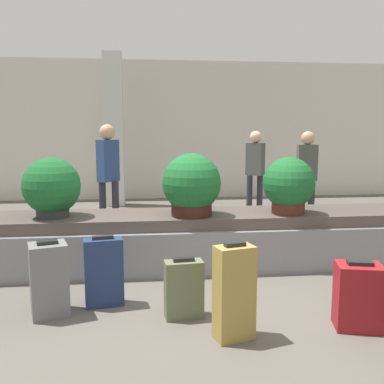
{
  "coord_description": "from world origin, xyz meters",
  "views": [
    {
      "loc": [
        -0.56,
        -3.71,
        1.58
      ],
      "look_at": [
        0.0,
        1.22,
        0.88
      ],
      "focal_mm": 40.0,
      "sensor_mm": 36.0,
      "label": 1
    }
  ],
  "objects_px": {
    "suitcase_4": "(358,296)",
    "traveler_2": "(255,166)",
    "potted_plant_0": "(289,186)",
    "potted_plant_1": "(192,186)",
    "suitcase_1": "(104,272)",
    "suitcase_6": "(184,289)",
    "pillar": "(114,130)",
    "traveler_0": "(307,170)",
    "traveler_1": "(108,169)",
    "potted_plant_2": "(52,188)",
    "suitcase_3": "(49,279)",
    "suitcase_2": "(234,292)"
  },
  "relations": [
    {
      "from": "suitcase_6",
      "to": "potted_plant_2",
      "type": "distance_m",
      "value": 2.06
    },
    {
      "from": "suitcase_1",
      "to": "traveler_0",
      "type": "relative_size",
      "value": 0.41
    },
    {
      "from": "traveler_2",
      "to": "suitcase_3",
      "type": "bearing_deg",
      "value": -84.32
    },
    {
      "from": "potted_plant_2",
      "to": "traveler_1",
      "type": "height_order",
      "value": "traveler_1"
    },
    {
      "from": "potted_plant_2",
      "to": "suitcase_3",
      "type": "bearing_deg",
      "value": -80.73
    },
    {
      "from": "suitcase_1",
      "to": "traveler_1",
      "type": "relative_size",
      "value": 0.39
    },
    {
      "from": "potted_plant_1",
      "to": "suitcase_2",
      "type": "bearing_deg",
      "value": -85.55
    },
    {
      "from": "potted_plant_1",
      "to": "traveler_2",
      "type": "distance_m",
      "value": 3.42
    },
    {
      "from": "pillar",
      "to": "potted_plant_1",
      "type": "distance_m",
      "value": 4.66
    },
    {
      "from": "suitcase_3",
      "to": "suitcase_2",
      "type": "bearing_deg",
      "value": -39.29
    },
    {
      "from": "pillar",
      "to": "potted_plant_0",
      "type": "xyz_separation_m",
      "value": [
        2.29,
        -4.48,
        -0.64
      ]
    },
    {
      "from": "traveler_1",
      "to": "traveler_2",
      "type": "xyz_separation_m",
      "value": [
        2.63,
        1.12,
        -0.07
      ]
    },
    {
      "from": "potted_plant_0",
      "to": "potted_plant_2",
      "type": "distance_m",
      "value": 2.7
    },
    {
      "from": "suitcase_4",
      "to": "pillar",
      "type": "bearing_deg",
      "value": 124.25
    },
    {
      "from": "suitcase_1",
      "to": "suitcase_2",
      "type": "xyz_separation_m",
      "value": [
        1.05,
        -0.76,
        0.05
      ]
    },
    {
      "from": "suitcase_4",
      "to": "potted_plant_1",
      "type": "bearing_deg",
      "value": 138.61
    },
    {
      "from": "suitcase_1",
      "to": "potted_plant_1",
      "type": "bearing_deg",
      "value": 37.14
    },
    {
      "from": "suitcase_6",
      "to": "potted_plant_0",
      "type": "relative_size",
      "value": 0.79
    },
    {
      "from": "potted_plant_1",
      "to": "traveler_0",
      "type": "height_order",
      "value": "traveler_0"
    },
    {
      "from": "potted_plant_0",
      "to": "potted_plant_1",
      "type": "distance_m",
      "value": 1.14
    },
    {
      "from": "potted_plant_1",
      "to": "traveler_1",
      "type": "bearing_deg",
      "value": 119.33
    },
    {
      "from": "potted_plant_0",
      "to": "pillar",
      "type": "bearing_deg",
      "value": 117.06
    },
    {
      "from": "suitcase_2",
      "to": "suitcase_1",
      "type": "bearing_deg",
      "value": 129.03
    },
    {
      "from": "suitcase_1",
      "to": "potted_plant_2",
      "type": "xyz_separation_m",
      "value": [
        -0.65,
        1.06,
        0.64
      ]
    },
    {
      "from": "potted_plant_1",
      "to": "traveler_0",
      "type": "xyz_separation_m",
      "value": [
        2.19,
        2.14,
        -0.03
      ]
    },
    {
      "from": "pillar",
      "to": "traveler_1",
      "type": "xyz_separation_m",
      "value": [
        0.06,
        -2.55,
        -0.59
      ]
    },
    {
      "from": "traveler_1",
      "to": "potted_plant_1",
      "type": "bearing_deg",
      "value": -108.44
    },
    {
      "from": "traveler_1",
      "to": "traveler_0",
      "type": "bearing_deg",
      "value": -44.21
    },
    {
      "from": "pillar",
      "to": "traveler_1",
      "type": "height_order",
      "value": "pillar"
    },
    {
      "from": "suitcase_3",
      "to": "traveler_0",
      "type": "distance_m",
      "value": 4.86
    },
    {
      "from": "suitcase_4",
      "to": "traveler_2",
      "type": "relative_size",
      "value": 0.35
    },
    {
      "from": "potted_plant_1",
      "to": "traveler_1",
      "type": "height_order",
      "value": "traveler_1"
    },
    {
      "from": "potted_plant_0",
      "to": "suitcase_2",
      "type": "bearing_deg",
      "value": -120.26
    },
    {
      "from": "potted_plant_1",
      "to": "potted_plant_2",
      "type": "xyz_separation_m",
      "value": [
        -1.56,
        0.09,
        -0.01
      ]
    },
    {
      "from": "suitcase_1",
      "to": "potted_plant_0",
      "type": "height_order",
      "value": "potted_plant_0"
    },
    {
      "from": "suitcase_1",
      "to": "suitcase_2",
      "type": "bearing_deg",
      "value": -45.47
    },
    {
      "from": "suitcase_2",
      "to": "suitcase_4",
      "type": "distance_m",
      "value": 1.04
    },
    {
      "from": "suitcase_3",
      "to": "traveler_1",
      "type": "xyz_separation_m",
      "value": [
        0.28,
        3.05,
        0.69
      ]
    },
    {
      "from": "suitcase_4",
      "to": "suitcase_6",
      "type": "bearing_deg",
      "value": 178.87
    },
    {
      "from": "suitcase_1",
      "to": "suitcase_6",
      "type": "distance_m",
      "value": 0.78
    },
    {
      "from": "pillar",
      "to": "suitcase_2",
      "type": "bearing_deg",
      "value": -78.3
    },
    {
      "from": "suitcase_1",
      "to": "traveler_1",
      "type": "xyz_separation_m",
      "value": [
        -0.17,
        2.9,
        0.7
      ]
    },
    {
      "from": "pillar",
      "to": "suitcase_6",
      "type": "distance_m",
      "value": 6.01
    },
    {
      "from": "suitcase_4",
      "to": "potted_plant_0",
      "type": "xyz_separation_m",
      "value": [
        -0.03,
        1.66,
        0.69
      ]
    },
    {
      "from": "pillar",
      "to": "suitcase_4",
      "type": "distance_m",
      "value": 6.69
    },
    {
      "from": "potted_plant_0",
      "to": "traveler_1",
      "type": "relative_size",
      "value": 0.39
    },
    {
      "from": "suitcase_4",
      "to": "potted_plant_2",
      "type": "xyz_separation_m",
      "value": [
        -2.72,
        1.75,
        0.69
      ]
    },
    {
      "from": "pillar",
      "to": "suitcase_2",
      "type": "xyz_separation_m",
      "value": [
        1.28,
        -6.2,
        -1.23
      ]
    },
    {
      "from": "potted_plant_0",
      "to": "potted_plant_2",
      "type": "height_order",
      "value": "potted_plant_2"
    },
    {
      "from": "potted_plant_2",
      "to": "potted_plant_0",
      "type": "bearing_deg",
      "value": -1.94
    }
  ]
}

